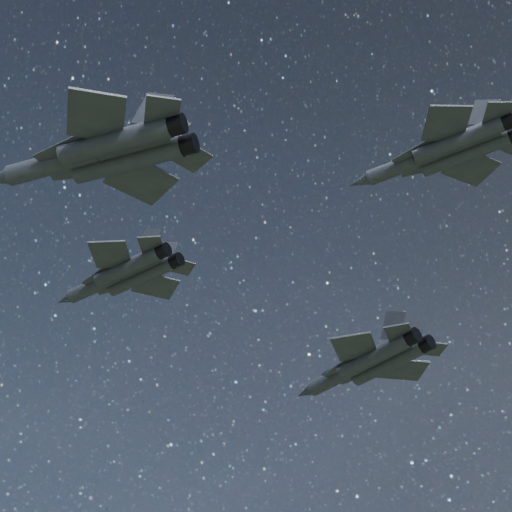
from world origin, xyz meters
The scene contains 4 objects.
jet_lead centered at (-17.55, -6.09, 158.09)m, with size 17.03×12.12×4.34m.
jet_left centered at (-2.54, 18.00, 154.37)m, with size 20.27×13.74×5.10m.
jet_right centered at (-5.20, -22.08, 155.45)m, with size 19.65×13.37×4.94m.
jet_slot centered at (16.53, -4.38, 158.24)m, with size 15.63×11.07×3.97m.
Camera 1 is at (29.57, -52.43, 112.02)m, focal length 55.00 mm.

